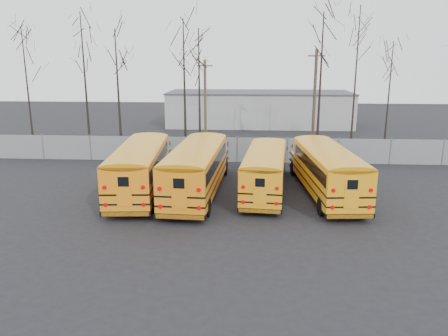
# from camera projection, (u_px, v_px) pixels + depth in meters

# --- Properties ---
(ground) EXTENTS (120.00, 120.00, 0.00)m
(ground) POSITION_uv_depth(u_px,v_px,m) (229.00, 213.00, 23.51)
(ground) COLOR black
(ground) RESTS_ON ground
(fence) EXTENTS (40.00, 0.04, 2.00)m
(fence) POSITION_uv_depth(u_px,v_px,m) (237.00, 150.00, 34.87)
(fence) COLOR gray
(fence) RESTS_ON ground
(distant_building) EXTENTS (22.00, 8.00, 4.00)m
(distant_building) POSITION_uv_depth(u_px,v_px,m) (259.00, 109.00, 53.85)
(distant_building) COLOR #ADAEA9
(distant_building) RESTS_ON ground
(bus_a) EXTENTS (3.50, 11.31, 3.12)m
(bus_a) POSITION_uv_depth(u_px,v_px,m) (140.00, 165.00, 26.53)
(bus_a) COLOR black
(bus_a) RESTS_ON ground
(bus_b) EXTENTS (3.13, 11.44, 3.17)m
(bus_b) POSITION_uv_depth(u_px,v_px,m) (197.00, 166.00, 26.15)
(bus_b) COLOR black
(bus_b) RESTS_ON ground
(bus_c) EXTENTS (3.19, 10.23, 2.82)m
(bus_c) POSITION_uv_depth(u_px,v_px,m) (265.00, 167.00, 26.61)
(bus_c) COLOR black
(bus_c) RESTS_ON ground
(bus_d) EXTENTS (3.47, 11.00, 3.03)m
(bus_d) POSITION_uv_depth(u_px,v_px,m) (327.00, 167.00, 26.10)
(bus_d) COLOR black
(bus_d) RESTS_ON ground
(utility_pole_left) EXTENTS (1.41, 0.38, 7.98)m
(utility_pole_left) POSITION_uv_depth(u_px,v_px,m) (205.00, 103.00, 40.02)
(utility_pole_left) COLOR brown
(utility_pole_left) RESTS_ON ground
(utility_pole_right) EXTENTS (1.53, 0.63, 8.90)m
(utility_pole_right) POSITION_uv_depth(u_px,v_px,m) (314.00, 99.00, 38.84)
(utility_pole_right) COLOR brown
(utility_pole_right) RESTS_ON ground
(tree_0) EXTENTS (0.26, 0.26, 10.65)m
(tree_0) POSITION_uv_depth(u_px,v_px,m) (28.00, 91.00, 37.87)
(tree_0) COLOR black
(tree_0) RESTS_ON ground
(tree_1) EXTENTS (0.26, 0.26, 12.06)m
(tree_1) POSITION_uv_depth(u_px,v_px,m) (85.00, 82.00, 39.41)
(tree_1) COLOR black
(tree_1) RESTS_ON ground
(tree_2) EXTENTS (0.26, 0.26, 10.65)m
(tree_2) POSITION_uv_depth(u_px,v_px,m) (118.00, 90.00, 39.70)
(tree_2) COLOR black
(tree_2) RESTS_ON ground
(tree_3) EXTENTS (0.26, 0.26, 11.39)m
(tree_3) POSITION_uv_depth(u_px,v_px,m) (184.00, 86.00, 38.29)
(tree_3) COLOR black
(tree_3) RESTS_ON ground
(tree_4) EXTENTS (0.26, 0.26, 10.42)m
(tree_4) POSITION_uv_depth(u_px,v_px,m) (199.00, 95.00, 35.51)
(tree_4) COLOR black
(tree_4) RESTS_ON ground
(tree_5) EXTENTS (0.26, 0.26, 11.89)m
(tree_5) POSITION_uv_depth(u_px,v_px,m) (320.00, 84.00, 37.66)
(tree_5) COLOR black
(tree_5) RESTS_ON ground
(tree_6) EXTENTS (0.26, 0.26, 12.45)m
(tree_6) POSITION_uv_depth(u_px,v_px,m) (355.00, 80.00, 37.87)
(tree_6) COLOR black
(tree_6) RESTS_ON ground
(tree_7) EXTENTS (0.26, 0.26, 9.53)m
(tree_7) POSITION_uv_depth(u_px,v_px,m) (388.00, 98.00, 38.07)
(tree_7) COLOR black
(tree_7) RESTS_ON ground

